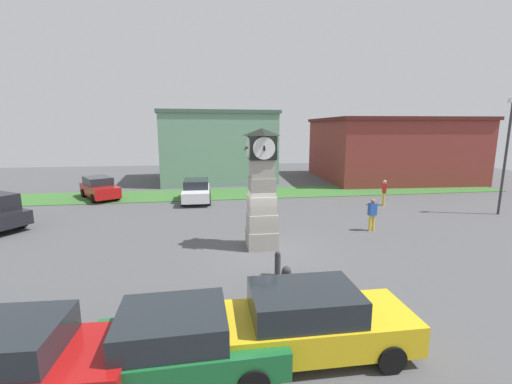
{
  "coord_description": "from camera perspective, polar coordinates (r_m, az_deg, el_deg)",
  "views": [
    {
      "loc": [
        -2.38,
        -13.66,
        5.16
      ],
      "look_at": [
        -0.01,
        2.19,
        2.12
      ],
      "focal_mm": 24.0,
      "sensor_mm": 36.0,
      "label": 1
    }
  ],
  "objects": [
    {
      "name": "car_navy_sedan",
      "position": [
        8.61,
        -35.35,
        -21.99
      ],
      "size": [
        4.24,
        2.16,
        1.55
      ],
      "color": "#A51111",
      "rests_on": "ground_plane"
    },
    {
      "name": "bollard_mid_row",
      "position": [
        12.31,
        3.63,
        -11.76
      ],
      "size": [
        0.21,
        0.21,
        0.9
      ],
      "color": "#333338",
      "rests_on": "ground_plane"
    },
    {
      "name": "storefront_low_left",
      "position": [
        37.26,
        21.26,
        6.75
      ],
      "size": [
        14.34,
        12.87,
        6.05
      ],
      "color": "maroon",
      "rests_on": "ground_plane"
    },
    {
      "name": "car_far_lot",
      "position": [
        24.46,
        -9.91,
        0.25
      ],
      "size": [
        1.98,
        4.24,
        1.52
      ],
      "color": "silver",
      "rests_on": "ground_plane"
    },
    {
      "name": "warehouse_blue_far",
      "position": [
        34.08,
        -6.77,
        7.6
      ],
      "size": [
        11.47,
        9.63,
        6.65
      ],
      "color": "gray",
      "rests_on": "ground_plane"
    },
    {
      "name": "clock_tower",
      "position": [
        14.58,
        0.94,
        -0.05
      ],
      "size": [
        1.45,
        1.54,
        5.13
      ],
      "color": "#9E998F",
      "rests_on": "ground_plane"
    },
    {
      "name": "car_near_tower",
      "position": [
        7.97,
        -12.03,
        -23.17
      ],
      "size": [
        4.06,
        2.15,
        1.46
      ],
      "color": "#19602D",
      "rests_on": "ground_plane"
    },
    {
      "name": "pedestrian_crossing_lot",
      "position": [
        24.4,
        20.58,
        0.2
      ],
      "size": [
        0.38,
        0.46,
        1.72
      ],
      "color": "gold",
      "rests_on": "ground_plane"
    },
    {
      "name": "ground_plane",
      "position": [
        14.8,
        1.31,
        -9.68
      ],
      "size": [
        69.32,
        69.32,
        0.0
      ],
      "primitive_type": "plane",
      "color": "#4C4C4F"
    },
    {
      "name": "street_lamp_near_road",
      "position": [
        24.81,
        36.29,
        5.73
      ],
      "size": [
        0.5,
        0.24,
        6.77
      ],
      "color": "#333338",
      "rests_on": "ground_plane"
    },
    {
      "name": "bollard_near_tower",
      "position": [
        10.75,
        5.07,
        -14.8
      ],
      "size": [
        0.31,
        0.31,
        1.06
      ],
      "color": "#333338",
      "rests_on": "ground_plane"
    },
    {
      "name": "pedestrian_near_bench",
      "position": [
        18.19,
        18.81,
        -3.28
      ],
      "size": [
        0.43,
        0.3,
        1.64
      ],
      "color": "gold",
      "rests_on": "ground_plane"
    },
    {
      "name": "grass_verge_far",
      "position": [
        27.1,
        -0.9,
        -0.2
      ],
      "size": [
        41.59,
        4.53,
        0.04
      ],
      "primitive_type": "cube",
      "color": "#386B2D",
      "rests_on": "ground_plane"
    },
    {
      "name": "car_by_building",
      "position": [
        8.46,
        9.56,
        -20.37
      ],
      "size": [
        4.37,
        1.98,
        1.6
      ],
      "color": "gold",
      "rests_on": "ground_plane"
    },
    {
      "name": "car_silver_hatch",
      "position": [
        27.52,
        -24.66,
        0.64
      ],
      "size": [
        3.68,
        4.53,
        1.58
      ],
      "color": "#A51111",
      "rests_on": "ground_plane"
    }
  ]
}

